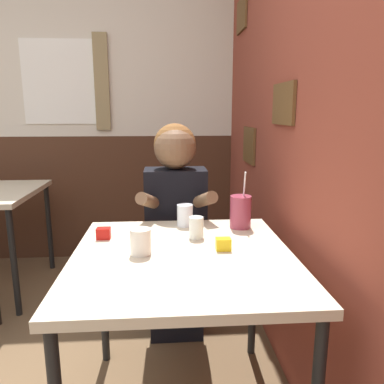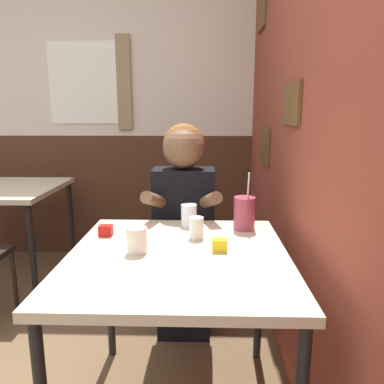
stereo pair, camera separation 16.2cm
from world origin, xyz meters
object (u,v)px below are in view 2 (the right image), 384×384
(person_seated, at_px, (184,224))
(cocktail_pitcher, at_px, (244,213))
(main_table, at_px, (178,270))
(background_table, at_px, (5,197))

(person_seated, xyz_separation_m, cocktail_pitcher, (0.30, -0.31, 0.15))
(main_table, xyz_separation_m, person_seated, (-0.01, 0.64, -0.01))
(main_table, distance_m, cocktail_pitcher, 0.46)
(main_table, height_order, background_table, same)
(background_table, bearing_deg, cocktail_pitcher, -30.04)
(person_seated, bearing_deg, background_table, 154.42)
(cocktail_pitcher, bearing_deg, background_table, 149.96)
(main_table, height_order, cocktail_pitcher, cocktail_pitcher)
(main_table, relative_size, person_seated, 0.74)
(main_table, distance_m, background_table, 1.90)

